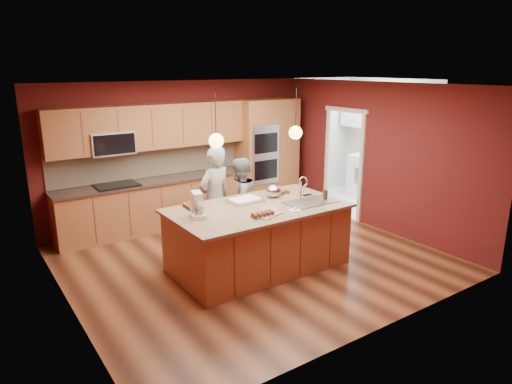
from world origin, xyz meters
TOP-DOWN VIEW (x-y plane):
  - floor at (0.00, 0.00)m, footprint 5.50×5.50m
  - ceiling at (0.00, 0.00)m, footprint 5.50×5.50m
  - wall_back at (0.00, 2.50)m, footprint 5.50×0.00m
  - wall_front at (0.00, -2.50)m, footprint 5.50×0.00m
  - wall_left at (-2.75, 0.00)m, footprint 0.00×5.00m
  - wall_right at (2.75, 0.00)m, footprint 0.00×5.00m
  - cabinet_run at (-0.68, 2.25)m, footprint 3.74×0.64m
  - oven_column at (1.85, 2.19)m, footprint 1.30×0.62m
  - doorway_trim at (2.73, 0.80)m, footprint 0.08×1.11m
  - laundry_room at (4.35, 1.20)m, footprint 2.60×2.70m
  - pendant_left at (-0.77, -0.29)m, footprint 0.20×0.20m
  - pendant_right at (0.59, -0.29)m, footprint 0.20×0.20m
  - island at (-0.08, -0.29)m, footprint 2.61×1.46m
  - person_left at (-0.27, 0.69)m, footprint 0.71×0.55m
  - person_right at (0.20, 0.69)m, footprint 0.85×0.73m
  - stand_mixer at (-1.06, -0.23)m, footprint 0.25×0.30m
  - sheet_cake at (-0.11, 0.05)m, footprint 0.53×0.40m
  - cooling_rack at (-0.22, -0.68)m, footprint 0.47×0.40m
  - mixing_bowl at (0.39, -0.01)m, footprint 0.25×0.25m
  - plate at (0.22, -0.76)m, footprint 0.17×0.17m
  - tumbler at (0.98, -0.57)m, footprint 0.08×0.08m
  - phone at (0.90, -0.23)m, footprint 0.15×0.09m
  - cupcakes_left at (-0.96, 0.21)m, footprint 0.15×0.30m
  - cupcakes_rack at (-0.31, -0.71)m, footprint 0.35×0.14m
  - cupcakes_right at (0.63, 0.16)m, footprint 0.25×0.33m
  - washer at (4.19, 0.84)m, footprint 0.61×0.63m
  - dryer at (4.21, 1.56)m, footprint 0.75×0.76m

SIDE VIEW (x-z plane):
  - floor at x=0.00m, z-range 0.00..0.00m
  - washer at x=4.19m, z-range 0.00..0.93m
  - dryer at x=4.21m, z-range 0.00..0.98m
  - island at x=-0.08m, z-range -0.18..1.16m
  - person_right at x=0.20m, z-range 0.00..1.50m
  - person_left at x=-0.27m, z-range 0.00..1.74m
  - phone at x=0.90m, z-range 0.96..0.97m
  - plate at x=0.22m, z-range 0.96..0.98m
  - cooling_rack at x=-0.22m, z-range 0.96..0.98m
  - sheet_cake at x=-0.11m, z-range 0.96..1.01m
  - cabinet_run at x=-0.68m, z-range -0.17..2.13m
  - cupcakes_left at x=-0.96m, z-range 0.96..1.03m
  - cupcakes_right at x=0.63m, z-range 0.96..1.03m
  - cupcakes_rack at x=-0.31m, z-range 0.98..1.04m
  - tumbler at x=0.98m, z-range 0.96..1.12m
  - doorway_trim at x=2.73m, z-range -0.05..2.15m
  - mixing_bowl at x=0.39m, z-range 0.95..1.16m
  - stand_mixer at x=-1.06m, z-range 0.94..1.29m
  - oven_column at x=1.85m, z-range 0.00..2.30m
  - wall_back at x=0.00m, z-range -1.40..4.10m
  - wall_front at x=0.00m, z-range -1.40..4.10m
  - wall_left at x=-2.75m, z-range -1.15..3.85m
  - wall_right at x=2.75m, z-range -1.15..3.85m
  - laundry_room at x=4.35m, z-range 0.60..3.30m
  - pendant_left at x=-0.77m, z-range 1.60..2.40m
  - pendant_right at x=0.59m, z-range 1.60..2.40m
  - ceiling at x=0.00m, z-range 2.70..2.70m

